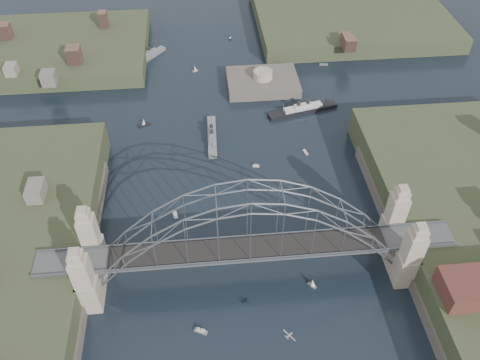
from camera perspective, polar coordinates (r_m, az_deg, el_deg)
name	(u,v)px	position (r m, az deg, el deg)	size (l,w,h in m)	color
ground	(248,273)	(105.53, 0.93, -10.73)	(500.00, 500.00, 0.00)	black
bridge	(249,236)	(95.72, 1.01, -6.48)	(84.00, 13.80, 24.60)	#4F4F51
headland_nw	(59,54)	(183.72, -20.29, 13.53)	(60.00, 45.00, 9.00)	#373F25
headland_ne	(349,20)	(199.02, 12.55, 17.66)	(70.00, 55.00, 9.50)	#373F25
fort_island	(262,87)	(157.67, 2.63, 10.75)	(22.00, 16.00, 9.40)	#534B43
naval_cruiser_near	(212,136)	(136.12, -3.28, 5.14)	(2.78, 17.38, 5.20)	gray
naval_cruiser_far	(148,57)	(173.79, -10.65, 13.90)	(11.63, 13.55, 5.31)	gray
ocean_liner	(303,110)	(146.78, 7.31, 8.11)	(21.26, 7.70, 5.19)	black
aeroplane	(289,336)	(90.20, 5.68, -17.58)	(1.91, 2.39, 0.41)	#A7ABAF
small_boat_a	(175,214)	(116.57, -7.57, -3.93)	(1.49, 2.94, 1.43)	silver
small_boat_b	(256,166)	(127.44, 1.87, 1.66)	(1.84, 0.95, 1.43)	silver
small_boat_c	(201,331)	(98.36, -4.57, -17.10)	(2.72, 1.91, 1.43)	silver
small_boat_d	(305,152)	(132.79, 7.61, 3.22)	(1.25, 2.25, 0.45)	silver
small_boat_e	(144,123)	(143.30, -11.11, 6.49)	(3.90, 2.37, 2.38)	silver
small_boat_f	(211,135)	(137.53, -3.38, 5.26)	(0.56, 1.47, 0.45)	silver
small_boat_h	(195,69)	(164.77, -5.26, 12.74)	(2.04, 1.39, 2.38)	silver
small_boat_i	(382,208)	(121.61, 16.16, -3.15)	(0.97, 2.71, 1.43)	silver
small_boat_k	(230,38)	(183.22, -1.14, 16.12)	(1.24, 1.69, 1.43)	silver
small_boat_l	(85,190)	(126.15, -17.59, -1.08)	(1.13, 2.45, 2.38)	silver
small_boat_m	(312,283)	(103.96, 8.42, -11.78)	(1.73, 1.87, 2.38)	silver
small_boat_n	(324,65)	(170.31, 9.70, 13.10)	(2.90, 1.37, 0.45)	silver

